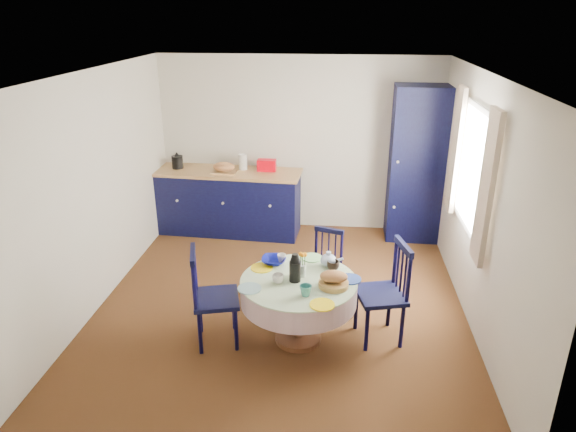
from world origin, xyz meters
name	(u,v)px	position (x,y,z in m)	size (l,w,h in m)	color
floor	(282,302)	(0.00, 0.00, 0.00)	(4.50, 4.50, 0.00)	black
ceiling	(281,73)	(0.00, 0.00, 2.50)	(4.50, 4.50, 0.00)	white
wall_back	(299,145)	(0.00, 2.25, 1.25)	(4.00, 0.02, 2.50)	beige
wall_left	(96,191)	(-2.00, 0.00, 1.25)	(0.02, 4.50, 2.50)	beige
wall_right	(480,205)	(2.00, 0.00, 1.25)	(0.02, 4.50, 2.50)	beige
window	(472,169)	(1.95, 0.30, 1.52)	(0.10, 1.74, 1.45)	white
kitchen_counter	(229,201)	(-0.99, 1.90, 0.48)	(2.12, 0.77, 1.17)	black
pantry_cabinet	(417,165)	(1.66, 2.00, 1.07)	(0.76, 0.56, 2.15)	black
dining_table	(300,291)	(0.25, -0.68, 0.56)	(1.15, 1.14, 0.95)	#503117
chair_left	(212,297)	(-0.59, -0.79, 0.50)	(0.52, 0.54, 1.00)	black
chair_far	(324,266)	(0.47, 0.11, 0.42)	(0.46, 0.45, 0.83)	black
chair_right	(385,292)	(1.07, -0.56, 0.52)	(0.54, 0.55, 1.02)	black
mug_a	(278,279)	(0.05, -0.75, 0.72)	(0.11, 0.11, 0.09)	silver
mug_b	(306,291)	(0.33, -0.96, 0.72)	(0.11, 0.11, 0.10)	#317873
mug_c	(333,265)	(0.56, -0.45, 0.72)	(0.12, 0.12, 0.10)	black
mug_d	(282,258)	(0.04, -0.32, 0.71)	(0.09, 0.09, 0.08)	silver
cobalt_bowl	(274,261)	(-0.04, -0.36, 0.70)	(0.25, 0.25, 0.06)	#070B66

